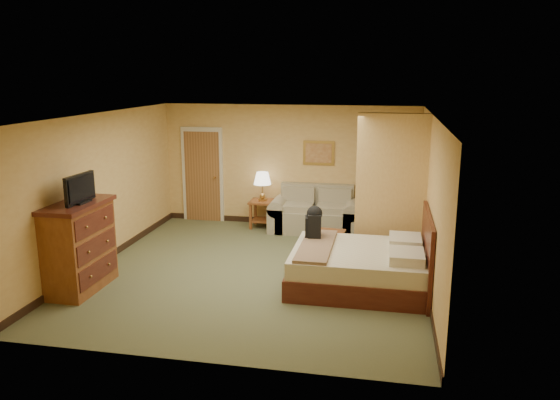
% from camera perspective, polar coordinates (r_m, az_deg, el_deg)
% --- Properties ---
extents(floor, '(6.00, 6.00, 0.00)m').
position_cam_1_polar(floor, '(9.25, -2.40, -7.45)').
color(floor, '#575C3B').
rests_on(floor, ground).
extents(ceiling, '(6.00, 6.00, 0.00)m').
position_cam_1_polar(ceiling, '(8.68, -2.57, 8.83)').
color(ceiling, white).
rests_on(ceiling, back_wall).
extents(back_wall, '(5.50, 0.02, 2.60)m').
position_cam_1_polar(back_wall, '(11.76, 0.96, 3.59)').
color(back_wall, tan).
rests_on(back_wall, floor).
extents(left_wall, '(0.02, 6.00, 2.60)m').
position_cam_1_polar(left_wall, '(9.88, -18.18, 1.09)').
color(left_wall, tan).
rests_on(left_wall, floor).
extents(right_wall, '(0.02, 6.00, 2.60)m').
position_cam_1_polar(right_wall, '(8.66, 15.49, -0.36)').
color(right_wall, tan).
rests_on(right_wall, floor).
extents(partition, '(1.20, 0.15, 2.60)m').
position_cam_1_polar(partition, '(9.54, 11.52, 1.07)').
color(partition, tan).
rests_on(partition, floor).
extents(door, '(0.94, 0.16, 2.10)m').
position_cam_1_polar(door, '(12.26, -8.08, 2.59)').
color(door, beige).
rests_on(door, floor).
extents(baseboard, '(5.50, 0.02, 0.12)m').
position_cam_1_polar(baseboard, '(12.02, 0.93, -2.26)').
color(baseboard, black).
rests_on(baseboard, floor).
extents(loveseat, '(1.89, 0.88, 0.96)m').
position_cam_1_polar(loveseat, '(11.46, 3.71, -1.75)').
color(loveseat, gray).
rests_on(loveseat, floor).
extents(side_table, '(0.54, 0.54, 0.59)m').
position_cam_1_polar(side_table, '(11.71, -1.83, -1.01)').
color(side_table, brown).
rests_on(side_table, floor).
extents(table_lamp, '(0.37, 0.37, 0.61)m').
position_cam_1_polar(table_lamp, '(11.57, -1.85, 2.19)').
color(table_lamp, '#B18441').
rests_on(table_lamp, side_table).
extents(coffee_table, '(0.70, 0.70, 0.41)m').
position_cam_1_polar(coffee_table, '(10.05, 4.80, -4.02)').
color(coffee_table, brown).
rests_on(coffee_table, floor).
extents(wall_picture, '(0.66, 0.04, 0.51)m').
position_cam_1_polar(wall_picture, '(11.59, 4.06, 4.92)').
color(wall_picture, '#B78E3F').
rests_on(wall_picture, back_wall).
extents(dresser, '(0.67, 1.28, 1.37)m').
position_cam_1_polar(dresser, '(8.84, -20.28, -4.54)').
color(dresser, brown).
rests_on(dresser, floor).
extents(tv, '(0.19, 0.71, 0.44)m').
position_cam_1_polar(tv, '(8.58, -20.18, 1.04)').
color(tv, black).
rests_on(tv, dresser).
extents(bed, '(2.19, 1.86, 1.21)m').
position_cam_1_polar(bed, '(8.61, 8.97, -6.89)').
color(bed, '#43170F').
rests_on(bed, floor).
extents(backpack, '(0.26, 0.35, 0.56)m').
position_cam_1_polar(backpack, '(8.92, 3.62, -2.27)').
color(backpack, black).
rests_on(backpack, bed).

